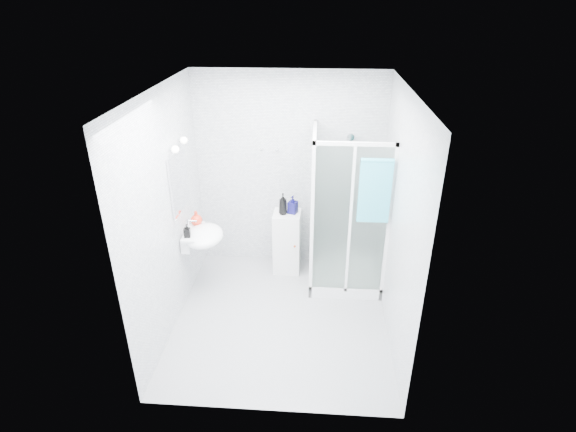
# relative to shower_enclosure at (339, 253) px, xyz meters

# --- Properties ---
(room) EXTENTS (2.40, 2.60, 2.60)m
(room) POSITION_rel_shower_enclosure_xyz_m (-0.67, -0.77, 0.85)
(room) COLOR silver
(room) RESTS_ON ground
(shower_enclosure) EXTENTS (0.90, 0.95, 2.00)m
(shower_enclosure) POSITION_rel_shower_enclosure_xyz_m (0.00, 0.00, 0.00)
(shower_enclosure) COLOR white
(shower_enclosure) RESTS_ON ground
(wall_basin) EXTENTS (0.46, 0.56, 0.35)m
(wall_basin) POSITION_rel_shower_enclosure_xyz_m (-1.66, -0.32, 0.35)
(wall_basin) COLOR white
(wall_basin) RESTS_ON ground
(mirror) EXTENTS (0.02, 0.60, 0.70)m
(mirror) POSITION_rel_shower_enclosure_xyz_m (-1.85, -0.32, 1.05)
(mirror) COLOR white
(mirror) RESTS_ON room
(vanity_lights) EXTENTS (0.10, 0.40, 0.08)m
(vanity_lights) POSITION_rel_shower_enclosure_xyz_m (-1.80, -0.32, 1.47)
(vanity_lights) COLOR silver
(vanity_lights) RESTS_ON room
(wall_hooks) EXTENTS (0.23, 0.06, 0.03)m
(wall_hooks) POSITION_rel_shower_enclosure_xyz_m (-0.92, 0.49, 1.17)
(wall_hooks) COLOR silver
(wall_hooks) RESTS_ON room
(storage_cabinet) EXTENTS (0.36, 0.38, 0.85)m
(storage_cabinet) POSITION_rel_shower_enclosure_xyz_m (-0.68, 0.26, -0.02)
(storage_cabinet) COLOR white
(storage_cabinet) RESTS_ON ground
(hand_towel) EXTENTS (0.35, 0.05, 0.74)m
(hand_towel) POSITION_rel_shower_enclosure_xyz_m (0.32, -0.40, 1.05)
(hand_towel) COLOR #34ADC6
(hand_towel) RESTS_ON shower_enclosure
(shampoo_bottle_a) EXTENTS (0.12, 0.12, 0.28)m
(shampoo_bottle_a) POSITION_rel_shower_enclosure_xyz_m (-0.73, 0.24, 0.54)
(shampoo_bottle_a) COLOR black
(shampoo_bottle_a) RESTS_ON storage_cabinet
(shampoo_bottle_b) EXTENTS (0.14, 0.14, 0.24)m
(shampoo_bottle_b) POSITION_rel_shower_enclosure_xyz_m (-0.61, 0.28, 0.52)
(shampoo_bottle_b) COLOR #0D0B43
(shampoo_bottle_b) RESTS_ON storage_cabinet
(soap_dispenser_orange) EXTENTS (0.17, 0.17, 0.18)m
(soap_dispenser_orange) POSITION_rel_shower_enclosure_xyz_m (-1.75, -0.15, 0.51)
(soap_dispenser_orange) COLOR red
(soap_dispenser_orange) RESTS_ON wall_basin
(soap_dispenser_black) EXTENTS (0.08, 0.08, 0.16)m
(soap_dispenser_black) POSITION_rel_shower_enclosure_xyz_m (-1.78, -0.46, 0.49)
(soap_dispenser_black) COLOR black
(soap_dispenser_black) RESTS_ON wall_basin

